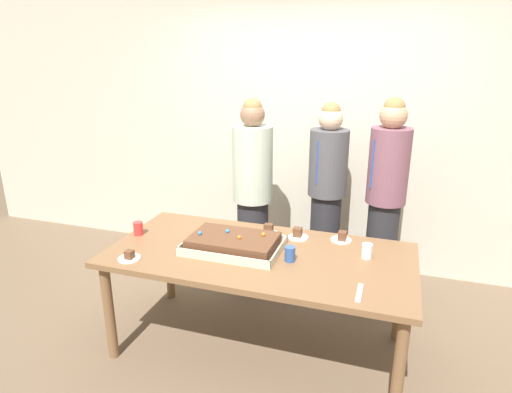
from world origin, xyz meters
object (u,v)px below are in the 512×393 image
sheet_cake (233,243)px  plated_slice_near_left (298,235)px  drink_cup_nearest (367,251)px  person_serving_front (327,193)px  plated_slice_far_left (268,231)px  cake_server_utensil (359,293)px  person_striped_tie_right (385,200)px  drink_cup_far_end (290,254)px  plated_slice_far_right (129,257)px  plated_slice_near_right (342,238)px  person_green_shirt_behind (253,194)px  drink_cup_middle (138,228)px  party_table (259,263)px

sheet_cake → plated_slice_near_left: (0.38, 0.34, -0.02)m
drink_cup_nearest → person_serving_front: 1.08m
plated_slice_near_left → plated_slice_far_left: 0.23m
cake_server_utensil → person_striped_tie_right: (0.07, 1.28, 0.15)m
person_serving_front → drink_cup_far_end: bearing=19.6°
plated_slice_near_left → plated_slice_far_right: 1.20m
person_striped_tie_right → plated_slice_far_left: bearing=-7.6°
plated_slice_far_right → cake_server_utensil: size_ratio=0.75×
sheet_cake → person_striped_tie_right: bearing=44.8°
plated_slice_near_right → person_striped_tie_right: 0.65m
plated_slice_far_left → plated_slice_far_right: 1.03m
plated_slice_far_left → person_green_shirt_behind: bearing=120.1°
plated_slice_far_left → drink_cup_middle: bearing=-161.2°
drink_cup_far_end → cake_server_utensil: (0.48, -0.27, -0.05)m
sheet_cake → drink_cup_nearest: (0.89, 0.16, 0.00)m
drink_cup_far_end → person_striped_tie_right: size_ratio=0.06×
plated_slice_far_right → drink_cup_nearest: (1.49, 0.51, 0.03)m
plated_slice_near_right → drink_cup_far_end: bearing=-123.1°
party_table → plated_slice_far_right: (-0.79, -0.37, 0.09)m
sheet_cake → plated_slice_far_left: (0.15, 0.34, -0.02)m
drink_cup_middle → sheet_cake: bearing=-1.8°
person_serving_front → person_green_shirt_behind: 0.67m
drink_cup_far_end → person_striped_tie_right: bearing=61.2°
drink_cup_nearest → person_green_shirt_behind: size_ratio=0.06×
plated_slice_near_left → person_striped_tie_right: size_ratio=0.09×
drink_cup_far_end → person_serving_front: person_serving_front is taller
party_table → drink_cup_middle: size_ratio=20.74×
plated_slice_near_right → plated_slice_far_left: plated_slice_far_left is taller
plated_slice_far_right → person_striped_tie_right: (1.56, 1.31, 0.14)m
sheet_cake → person_green_shirt_behind: person_green_shirt_behind is taller
plated_slice_near_left → drink_cup_nearest: drink_cup_nearest is taller
plated_slice_near_right → plated_slice_far_right: 1.49m
plated_slice_near_left → drink_cup_middle: bearing=-164.6°
plated_slice_near_left → person_green_shirt_behind: 0.74m
sheet_cake → drink_cup_middle: 0.77m
plated_slice_far_right → drink_cup_nearest: size_ratio=1.50×
plated_slice_far_left → plated_slice_far_right: bearing=-137.2°
plated_slice_far_left → drink_cup_middle: size_ratio=1.50×
plated_slice_far_right → drink_cup_middle: (-0.17, 0.38, 0.03)m
party_table → person_serving_front: person_serving_front is taller
plated_slice_far_left → person_striped_tie_right: person_striped_tie_right is taller
plated_slice_near_left → drink_cup_nearest: bearing=-20.0°
plated_slice_near_left → party_table: bearing=-120.3°
drink_cup_nearest → drink_cup_middle: size_ratio=1.00×
drink_cup_nearest → cake_server_utensil: drink_cup_nearest is taller
drink_cup_middle → drink_cup_far_end: size_ratio=1.00×
plated_slice_far_right → person_serving_front: person_serving_front is taller
plated_slice_near_right → plated_slice_near_left: bearing=-172.2°
plated_slice_far_left → person_serving_front: bearing=69.3°
plated_slice_near_left → drink_cup_middle: drink_cup_middle is taller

